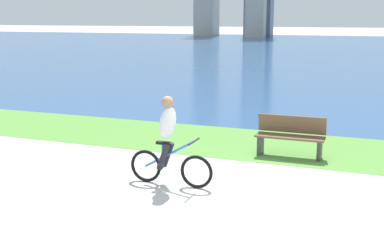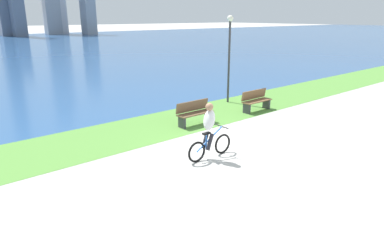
% 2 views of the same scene
% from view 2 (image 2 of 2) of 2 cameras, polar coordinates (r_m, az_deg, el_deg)
% --- Properties ---
extents(ground_plane, '(300.00, 300.00, 0.00)m').
position_cam_2_polar(ground_plane, '(10.85, 8.03, -4.62)').
color(ground_plane, '#B2AFA8').
extents(grass_strip_bayside, '(120.00, 3.06, 0.01)m').
position_cam_2_polar(grass_strip_bayside, '(13.33, -3.14, -0.32)').
color(grass_strip_bayside, '#59933D').
rests_on(grass_strip_bayside, ground).
extents(cyclist_lead, '(1.62, 0.52, 1.65)m').
position_cam_2_polar(cyclist_lead, '(9.72, 2.92, -1.84)').
color(cyclist_lead, black).
rests_on(cyclist_lead, ground).
extents(bench_near_path, '(1.50, 0.47, 0.90)m').
position_cam_2_polar(bench_near_path, '(15.05, 10.63, 3.19)').
color(bench_near_path, brown).
rests_on(bench_near_path, ground).
extents(bench_far_along_path, '(1.50, 0.47, 0.90)m').
position_cam_2_polar(bench_far_along_path, '(12.89, 0.43, 1.17)').
color(bench_far_along_path, brown).
rests_on(bench_far_along_path, ground).
extents(lamppost_tall, '(0.28, 0.28, 4.00)m').
position_cam_2_polar(lamppost_tall, '(16.10, 6.25, 12.06)').
color(lamppost_tall, '#38383D').
rests_on(lamppost_tall, ground).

